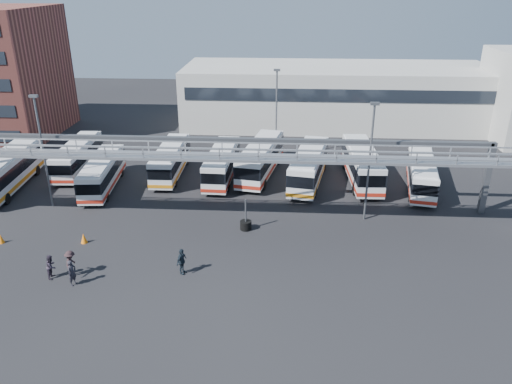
# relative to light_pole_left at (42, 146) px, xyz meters

# --- Properties ---
(ground) EXTENTS (140.00, 140.00, 0.00)m
(ground) POSITION_rel_light_pole_left_xyz_m (16.00, -8.00, -5.73)
(ground) COLOR black
(ground) RESTS_ON ground
(gantry) EXTENTS (51.40, 5.15, 7.10)m
(gantry) POSITION_rel_light_pole_left_xyz_m (16.00, -2.13, -0.22)
(gantry) COLOR #96999E
(gantry) RESTS_ON ground
(warehouse) EXTENTS (42.00, 14.00, 8.00)m
(warehouse) POSITION_rel_light_pole_left_xyz_m (28.00, 30.00, -1.73)
(warehouse) COLOR #9E9E99
(warehouse) RESTS_ON ground
(light_pole_left) EXTENTS (0.70, 0.35, 10.21)m
(light_pole_left) POSITION_rel_light_pole_left_xyz_m (0.00, 0.00, 0.00)
(light_pole_left) COLOR #4C4F54
(light_pole_left) RESTS_ON ground
(light_pole_mid) EXTENTS (0.70, 0.35, 10.21)m
(light_pole_mid) POSITION_rel_light_pole_left_xyz_m (28.00, -1.00, 0.00)
(light_pole_mid) COLOR #4C4F54
(light_pole_mid) RESTS_ON ground
(light_pole_back) EXTENTS (0.70, 0.35, 10.21)m
(light_pole_back) POSITION_rel_light_pole_left_xyz_m (20.00, 14.00, 0.00)
(light_pole_back) COLOR #4C4F54
(light_pole_back) RESTS_ON ground
(bus_0) EXTENTS (3.65, 11.73, 3.51)m
(bus_0) POSITION_rel_light_pole_left_xyz_m (-5.88, 3.74, -3.79)
(bus_0) COLOR silver
(bus_0) RESTS_ON ground
(bus_1) EXTENTS (2.91, 10.34, 3.11)m
(bus_1) POSITION_rel_light_pole_left_xyz_m (-1.01, 8.97, -4.01)
(bus_1) COLOR silver
(bus_1) RESTS_ON ground
(bus_2) EXTENTS (3.29, 10.27, 3.06)m
(bus_2) POSITION_rel_light_pole_left_xyz_m (3.29, 4.37, -4.03)
(bus_2) COLOR silver
(bus_2) RESTS_ON ground
(bus_3) EXTENTS (2.52, 10.38, 3.14)m
(bus_3) POSITION_rel_light_pole_left_xyz_m (9.14, 8.39, -3.99)
(bus_3) COLOR silver
(bus_3) RESTS_ON ground
(bus_4) EXTENTS (2.81, 10.48, 3.16)m
(bus_4) POSITION_rel_light_pole_left_xyz_m (14.63, 7.64, -3.98)
(bus_4) COLOR silver
(bus_4) RESTS_ON ground
(bus_5) EXTENTS (4.64, 11.73, 3.48)m
(bus_5) POSITION_rel_light_pole_left_xyz_m (18.54, 8.93, -3.80)
(bus_5) COLOR silver
(bus_5) RESTS_ON ground
(bus_6) EXTENTS (4.60, 11.47, 3.40)m
(bus_6) POSITION_rel_light_pole_left_xyz_m (23.50, 7.15, -3.85)
(bus_6) COLOR silver
(bus_6) RESTS_ON ground
(bus_7) EXTENTS (3.00, 11.45, 3.46)m
(bus_7) POSITION_rel_light_pole_left_xyz_m (28.85, 7.91, -3.82)
(bus_7) COLOR silver
(bus_7) RESTS_ON ground
(bus_8) EXTENTS (4.10, 10.36, 3.07)m
(bus_8) POSITION_rel_light_pole_left_xyz_m (34.35, 5.97, -4.03)
(bus_8) COLOR silver
(bus_8) RESTS_ON ground
(pedestrian_a) EXTENTS (0.64, 0.79, 1.86)m
(pedestrian_a) POSITION_rel_light_pole_left_xyz_m (6.94, -12.27, -4.80)
(pedestrian_a) COLOR #212029
(pedestrian_a) RESTS_ON ground
(pedestrian_b) EXTENTS (0.70, 0.88, 1.75)m
(pedestrian_b) POSITION_rel_light_pole_left_xyz_m (5.14, -11.48, -4.85)
(pedestrian_b) COLOR #29222F
(pedestrian_b) RESTS_ON ground
(pedestrian_c) EXTENTS (0.87, 1.33, 1.94)m
(pedestrian_c) POSITION_rel_light_pole_left_xyz_m (6.43, -11.20, -4.76)
(pedestrian_c) COLOR black
(pedestrian_c) RESTS_ON ground
(pedestrian_d) EXTENTS (0.85, 1.23, 1.94)m
(pedestrian_d) POSITION_rel_light_pole_left_xyz_m (14.03, -10.45, -4.76)
(pedestrian_d) COLOR black
(pedestrian_d) RESTS_ON ground
(cone_left) EXTENTS (0.51, 0.51, 0.75)m
(cone_left) POSITION_rel_light_pole_left_xyz_m (-1.03, -6.96, -5.35)
(cone_left) COLOR orange
(cone_left) RESTS_ON ground
(cone_right) EXTENTS (0.66, 0.66, 0.80)m
(cone_right) POSITION_rel_light_pole_left_xyz_m (5.46, -6.54, -5.33)
(cone_right) COLOR orange
(cone_right) RESTS_ON ground
(tire_stack) EXTENTS (0.95, 0.95, 2.71)m
(tire_stack) POSITION_rel_light_pole_left_xyz_m (17.97, -3.50, -5.27)
(tire_stack) COLOR black
(tire_stack) RESTS_ON ground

